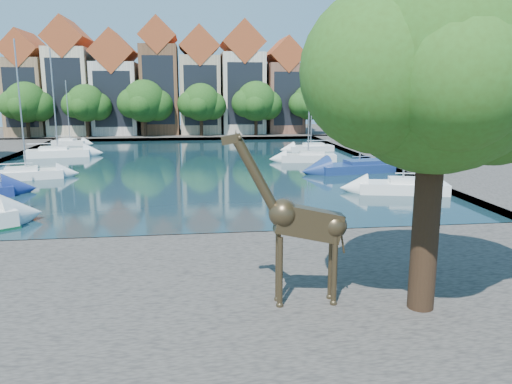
% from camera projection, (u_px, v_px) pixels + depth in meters
% --- Properties ---
extents(ground, '(160.00, 160.00, 0.00)m').
position_uv_depth(ground, '(182.00, 244.00, 23.38)').
color(ground, '#38332B').
rests_on(ground, ground).
extents(water_basin, '(38.00, 50.00, 0.08)m').
position_uv_depth(water_basin, '(186.00, 166.00, 46.68)').
color(water_basin, black).
rests_on(water_basin, ground).
extents(near_quay, '(50.00, 14.00, 0.50)m').
position_uv_depth(near_quay, '(178.00, 301.00, 16.53)').
color(near_quay, '#4D4943').
rests_on(near_quay, ground).
extents(far_quay, '(60.00, 16.00, 0.50)m').
position_uv_depth(far_quay, '(188.00, 134.00, 77.73)').
color(far_quay, '#4D4943').
rests_on(far_quay, ground).
extents(right_quay, '(14.00, 52.00, 0.50)m').
position_uv_depth(right_quay, '(439.00, 160.00, 49.75)').
color(right_quay, '#4D4943').
rests_on(right_quay, ground).
extents(plane_tree, '(8.32, 6.40, 10.62)m').
position_uv_depth(plane_tree, '(441.00, 70.00, 14.02)').
color(plane_tree, '#332114').
rests_on(plane_tree, near_quay).
extents(townhouse_west_end, '(5.44, 9.18, 14.93)m').
position_uv_depth(townhouse_west_end, '(29.00, 88.00, 73.42)').
color(townhouse_west_end, '#876949').
rests_on(townhouse_west_end, far_quay).
extents(townhouse_west_mid, '(5.94, 9.18, 16.79)m').
position_uv_depth(townhouse_west_mid, '(71.00, 82.00, 73.98)').
color(townhouse_west_mid, beige).
rests_on(townhouse_west_mid, far_quay).
extents(townhouse_west_inner, '(6.43, 9.18, 15.15)m').
position_uv_depth(townhouse_west_inner, '(116.00, 88.00, 74.97)').
color(townhouse_west_inner, beige).
rests_on(townhouse_west_inner, far_quay).
extents(townhouse_center, '(5.44, 9.18, 16.93)m').
position_uv_depth(townhouse_center, '(160.00, 81.00, 75.58)').
color(townhouse_center, brown).
rests_on(townhouse_center, far_quay).
extents(townhouse_east_inner, '(5.94, 9.18, 15.79)m').
position_uv_depth(townhouse_east_inner, '(200.00, 85.00, 76.45)').
color(townhouse_east_inner, tan).
rests_on(townhouse_east_inner, far_quay).
extents(townhouse_east_mid, '(6.43, 9.18, 16.65)m').
position_uv_depth(townhouse_east_mid, '(242.00, 83.00, 77.18)').
color(townhouse_east_mid, beige).
rests_on(townhouse_east_mid, far_quay).
extents(townhouse_east_end, '(5.44, 9.18, 14.43)m').
position_uv_depth(townhouse_east_end, '(283.00, 89.00, 78.19)').
color(townhouse_east_end, brown).
rests_on(townhouse_east_end, far_quay).
extents(far_tree_far_west, '(7.28, 5.60, 7.68)m').
position_uv_depth(far_tree_far_west, '(27.00, 104.00, 68.66)').
color(far_tree_far_west, '#332114').
rests_on(far_tree_far_west, far_quay).
extents(far_tree_west, '(6.76, 5.20, 7.36)m').
position_uv_depth(far_tree_west, '(87.00, 104.00, 69.67)').
color(far_tree_west, '#332114').
rests_on(far_tree_west, far_quay).
extents(far_tree_mid_west, '(7.80, 6.00, 8.00)m').
position_uv_depth(far_tree_mid_west, '(145.00, 103.00, 70.62)').
color(far_tree_mid_west, '#332114').
rests_on(far_tree_mid_west, far_quay).
extents(far_tree_mid_east, '(7.02, 5.40, 7.52)m').
position_uv_depth(far_tree_mid_east, '(202.00, 103.00, 71.65)').
color(far_tree_mid_east, '#332114').
rests_on(far_tree_mid_east, far_quay).
extents(far_tree_east, '(7.54, 5.80, 7.84)m').
position_uv_depth(far_tree_east, '(257.00, 103.00, 72.63)').
color(far_tree_east, '#332114').
rests_on(far_tree_east, far_quay).
extents(far_tree_far_east, '(6.76, 5.20, 7.36)m').
position_uv_depth(far_tree_far_east, '(310.00, 103.00, 73.65)').
color(far_tree_far_east, '#332114').
rests_on(far_tree_far_east, far_quay).
extents(giraffe_statue, '(3.76, 0.70, 5.38)m').
position_uv_depth(giraffe_statue, '(299.00, 222.00, 15.28)').
color(giraffe_statue, '#3D311E').
rests_on(giraffe_statue, near_quay).
extents(sailboat_left_c, '(5.81, 3.19, 10.83)m').
position_uv_depth(sailboat_left_c, '(26.00, 172.00, 39.89)').
color(sailboat_left_c, white).
rests_on(sailboat_left_c, water_basin).
extents(sailboat_left_d, '(6.67, 3.16, 11.17)m').
position_uv_depth(sailboat_left_d, '(58.00, 151.00, 53.06)').
color(sailboat_left_d, white).
rests_on(sailboat_left_d, water_basin).
extents(sailboat_left_e, '(4.65, 2.61, 8.17)m').
position_uv_depth(sailboat_left_e, '(70.00, 141.00, 64.14)').
color(sailboat_left_e, silver).
rests_on(sailboat_left_e, water_basin).
extents(sailboat_right_a, '(6.30, 3.45, 11.90)m').
position_uv_depth(sailboat_right_a, '(403.00, 184.00, 34.46)').
color(sailboat_right_a, white).
rests_on(sailboat_right_a, water_basin).
extents(sailboat_right_b, '(7.83, 3.79, 10.34)m').
position_uv_depth(sailboat_right_b, '(359.00, 166.00, 43.34)').
color(sailboat_right_b, navy).
rests_on(sailboat_right_b, water_basin).
extents(sailboat_right_c, '(5.55, 2.37, 10.35)m').
position_uv_depth(sailboat_right_c, '(308.00, 156.00, 49.48)').
color(sailboat_right_c, silver).
rests_on(sailboat_right_c, water_basin).
extents(sailboat_right_d, '(5.30, 2.31, 9.23)m').
position_uv_depth(sailboat_right_d, '(311.00, 147.00, 57.86)').
color(sailboat_right_d, white).
rests_on(sailboat_right_d, water_basin).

